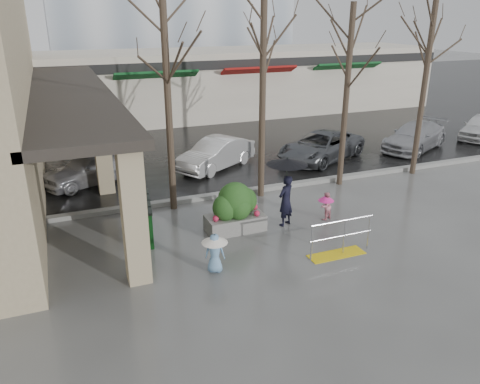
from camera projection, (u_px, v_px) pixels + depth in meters
ground at (274, 244)px, 13.28m from camera, size 120.00×120.00×0.00m
street_asphalt at (137, 108)px, 32.35m from camera, size 120.00×36.00×0.01m
curb at (226, 194)px, 16.72m from camera, size 120.00×0.30×0.15m
canopy_slab at (66, 86)px, 17.26m from camera, size 2.80×18.00×0.25m
pillar_front at (134, 215)px, 10.87m from camera, size 0.55×0.55×3.50m
pillar_back at (102, 146)px, 16.50m from camera, size 0.55×0.55×3.50m
storefront_row at (178, 84)px, 28.83m from camera, size 34.00×6.74×4.00m
handrail at (339, 242)px, 12.57m from camera, size 1.90×0.50×1.03m
tree_west at (165, 51)px, 13.88m from camera, size 3.20×3.20×6.80m
tree_midwest at (263, 43)px, 14.94m from camera, size 3.20×3.20×7.00m
tree_mideast at (350, 52)px, 16.21m from camera, size 3.20×3.20×6.50m
tree_east at (431, 35)px, 17.23m from camera, size 3.20×3.20×7.20m
woman at (286, 184)px, 14.01m from camera, size 1.24×1.24×2.18m
child_pink at (326, 204)px, 14.69m from camera, size 0.53×0.51×0.90m
child_blue at (215, 249)px, 11.65m from camera, size 0.66×0.66×1.04m
planter at (235, 208)px, 13.88m from camera, size 1.75×1.03×1.52m
news_boxes at (144, 218)px, 13.61m from camera, size 0.71×2.01×1.10m
car_a at (91, 168)px, 17.77m from camera, size 3.99×2.82×1.26m
car_b at (216, 154)px, 19.52m from camera, size 3.95×3.15×1.26m
car_c at (321, 146)px, 20.66m from camera, size 4.99×3.85×1.26m
car_d at (415, 136)px, 22.30m from camera, size 4.68×3.49×1.26m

